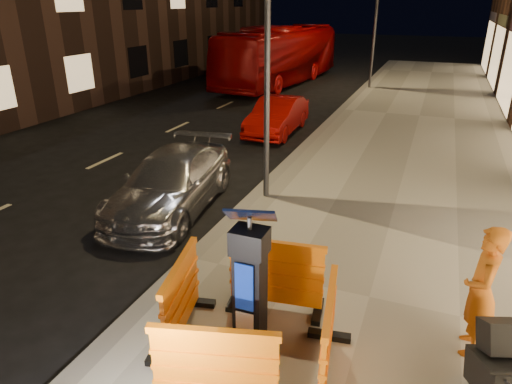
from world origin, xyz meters
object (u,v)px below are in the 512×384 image
at_px(bus_doubledecker, 280,84).
at_px(barrier_bldgside, 328,336).
at_px(barrier_kerbside, 181,299).
at_px(man, 481,292).
at_px(stroller, 500,373).
at_px(car_red, 277,133).
at_px(barrier_front, 215,371).
at_px(barrier_back, 276,275).
at_px(parking_kiosk, 250,287).
at_px(car_silver, 173,208).

bearing_deg(bus_doubledecker, barrier_bldgside, -64.17).
xyz_separation_m(barrier_kerbside, man, (3.48, 1.06, 0.32)).
distance_m(bus_doubledecker, stroller, 21.65).
bearing_deg(car_red, barrier_front, -75.28).
distance_m(barrier_front, bus_doubledecker, 21.71).
bearing_deg(barrier_back, barrier_kerbside, -142.51).
distance_m(car_red, man, 10.87).
relative_size(barrier_kerbside, stroller, 1.42).
bearing_deg(man, barrier_front, -51.71).
relative_size(barrier_back, man, 0.80).
xyz_separation_m(parking_kiosk, car_silver, (-3.29, 3.61, -1.10)).
height_order(barrier_back, car_red, barrier_back).
bearing_deg(barrier_bldgside, bus_doubledecker, 11.78).
relative_size(barrier_front, barrier_bldgside, 1.00).
height_order(barrier_kerbside, car_red, barrier_kerbside).
distance_m(barrier_front, barrier_back, 1.90).
bearing_deg(man, bus_doubledecker, -154.73).
distance_m(bus_doubledecker, man, 20.76).
height_order(barrier_back, barrier_bldgside, same).
bearing_deg(car_silver, barrier_front, -61.22).
height_order(parking_kiosk, barrier_bldgside, parking_kiosk).
bearing_deg(barrier_back, car_silver, 133.59).
xyz_separation_m(parking_kiosk, bus_doubledecker, (-6.37, 19.79, -1.10)).
bearing_deg(bus_doubledecker, barrier_front, -67.40).
xyz_separation_m(barrier_front, car_red, (-3.20, 11.19, -0.68)).
bearing_deg(barrier_kerbside, parking_kiosk, -102.51).
xyz_separation_m(bus_doubledecker, stroller, (9.10, -19.63, 0.63)).
height_order(man, stroller, man).
distance_m(barrier_front, man, 3.25).
distance_m(barrier_kerbside, car_silver, 4.36).
bearing_deg(bus_doubledecker, barrier_kerbside, -69.15).
relative_size(car_red, man, 2.14).
bearing_deg(man, parking_kiosk, -67.44).
distance_m(man, stroller, 0.99).
bearing_deg(barrier_front, stroller, 6.59).
xyz_separation_m(barrier_front, car_silver, (-3.29, 4.56, -0.68)).
xyz_separation_m(barrier_front, barrier_kerbside, (-0.95, 0.95, 0.00)).
bearing_deg(barrier_front, barrier_kerbside, 119.49).
height_order(barrier_kerbside, barrier_bldgside, same).
bearing_deg(barrier_kerbside, bus_doubledecker, 2.80).
height_order(parking_kiosk, man, parking_kiosk).
height_order(parking_kiosk, barrier_kerbside, parking_kiosk).
relative_size(barrier_front, barrier_kerbside, 1.00).
bearing_deg(parking_kiosk, barrier_back, 79.49).
relative_size(barrier_bldgside, bus_doubledecker, 0.13).
distance_m(parking_kiosk, barrier_back, 1.04).
relative_size(barrier_back, bus_doubledecker, 0.13).
distance_m(barrier_front, car_silver, 5.67).
distance_m(parking_kiosk, barrier_kerbside, 1.04).
relative_size(car_red, bus_doubledecker, 0.34).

